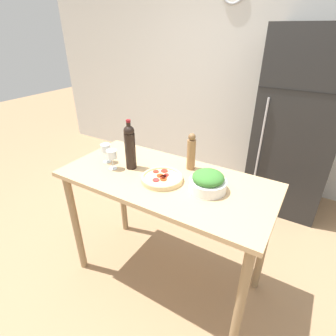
% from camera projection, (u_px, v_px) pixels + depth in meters
% --- Properties ---
extents(ground_plane, '(14.00, 14.00, 0.00)m').
position_uv_depth(ground_plane, '(166.00, 275.00, 2.21)').
color(ground_plane, '#9E7A56').
extents(wall_back, '(6.40, 0.08, 2.60)m').
position_uv_depth(wall_back, '(254.00, 79.00, 3.10)').
color(wall_back, silver).
rests_on(wall_back, ground_plane).
extents(refrigerator, '(0.77, 0.69, 1.89)m').
position_uv_depth(refrigerator, '(297.00, 126.00, 2.71)').
color(refrigerator, black).
rests_on(refrigerator, ground_plane).
extents(prep_counter, '(1.45, 0.69, 0.95)m').
position_uv_depth(prep_counter, '(165.00, 195.00, 1.83)').
color(prep_counter, tan).
rests_on(prep_counter, ground_plane).
extents(wine_bottle, '(0.08, 0.08, 0.36)m').
position_uv_depth(wine_bottle, '(130.00, 146.00, 1.81)').
color(wine_bottle, black).
rests_on(wine_bottle, prep_counter).
extents(wine_glass_near, '(0.07, 0.07, 0.14)m').
position_uv_depth(wine_glass_near, '(112.00, 155.00, 1.83)').
color(wine_glass_near, silver).
rests_on(wine_glass_near, prep_counter).
extents(wine_glass_far, '(0.07, 0.07, 0.14)m').
position_uv_depth(wine_glass_far, '(106.00, 149.00, 1.92)').
color(wine_glass_far, silver).
rests_on(wine_glass_far, prep_counter).
extents(pepper_mill, '(0.06, 0.06, 0.27)m').
position_uv_depth(pepper_mill, '(191.00, 152.00, 1.82)').
color(pepper_mill, olive).
rests_on(pepper_mill, prep_counter).
extents(salad_bowl, '(0.23, 0.23, 0.13)m').
position_uv_depth(salad_bowl, '(208.00, 182.00, 1.60)').
color(salad_bowl, white).
rests_on(salad_bowl, prep_counter).
extents(homemade_pizza, '(0.28, 0.28, 0.04)m').
position_uv_depth(homemade_pizza, '(163.00, 178.00, 1.72)').
color(homemade_pizza, '#DBC189').
rests_on(homemade_pizza, prep_counter).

